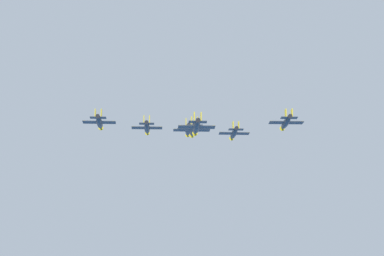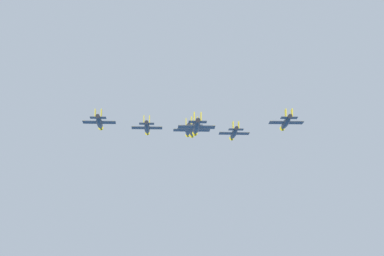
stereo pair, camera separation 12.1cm
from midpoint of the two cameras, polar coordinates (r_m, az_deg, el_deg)
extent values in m
ellipsoid|color=#2D3338|center=(285.70, -0.28, -0.18)|extent=(14.41, 10.51, 2.05)
cone|color=gold|center=(294.33, -0.34, -0.59)|extent=(2.67, 2.58, 1.74)
ellipsoid|color=#334751|center=(289.29, -0.30, -0.20)|extent=(3.12, 2.79, 1.19)
cube|color=#2D3338|center=(284.90, -0.28, -0.17)|extent=(9.32, 11.50, 0.20)
cube|color=gold|center=(284.80, -1.31, -0.15)|extent=(3.17, 2.47, 0.25)
cube|color=gold|center=(285.12, 0.75, -0.17)|extent=(3.17, 2.47, 0.25)
cube|color=#2D3338|center=(279.21, -0.24, 0.14)|extent=(5.10, 5.94, 0.20)
cube|color=gold|center=(279.85, -0.45, 0.42)|extent=(2.05, 1.49, 2.96)
cube|color=gold|center=(279.92, -0.03, 0.42)|extent=(2.05, 1.49, 2.96)
cylinder|color=black|center=(277.53, -0.23, 0.23)|extent=(1.74, 1.82, 1.43)
ellipsoid|color=#2D3338|center=(266.72, -3.45, -0.01)|extent=(13.79, 10.10, 1.96)
cone|color=gold|center=(274.98, -3.41, -0.43)|extent=(2.56, 2.48, 1.67)
ellipsoid|color=#334751|center=(270.15, -3.43, -0.03)|extent=(2.99, 2.68, 1.15)
cube|color=#2D3338|center=(265.95, -3.45, 0.01)|extent=(8.95, 11.01, 0.20)
cube|color=gold|center=(266.11, -4.51, 0.03)|extent=(3.04, 2.38, 0.24)
cube|color=gold|center=(265.90, -2.39, 0.01)|extent=(3.04, 2.38, 0.24)
cube|color=#2D3338|center=(260.50, -3.47, 0.33)|extent=(4.90, 5.69, 0.20)
cube|color=gold|center=(261.17, -3.68, 0.62)|extent=(1.96, 1.43, 2.84)
cube|color=gold|center=(261.13, -3.25, 0.61)|extent=(1.96, 1.43, 2.84)
cylinder|color=black|center=(258.89, -3.48, 0.42)|extent=(1.67, 1.75, 1.37)
ellipsoid|color=#2D3338|center=(267.81, 3.23, -0.43)|extent=(13.54, 10.29, 1.95)
cone|color=gold|center=(275.97, 3.03, -0.84)|extent=(2.55, 2.47, 1.66)
ellipsoid|color=#334751|center=(271.20, 3.15, -0.45)|extent=(2.97, 2.69, 1.14)
cube|color=#2D3338|center=(267.05, 3.25, -0.42)|extent=(9.04, 10.86, 0.19)
cube|color=gold|center=(266.54, 2.21, -0.39)|extent=(2.99, 2.41, 0.23)
cube|color=gold|center=(267.68, 4.29, -0.42)|extent=(2.99, 2.41, 0.23)
cube|color=#2D3338|center=(261.67, 3.39, -0.11)|extent=(4.93, 5.62, 0.19)
cube|color=gold|center=(262.18, 3.17, 0.18)|extent=(1.92, 1.45, 2.81)
cube|color=gold|center=(262.42, 3.59, 0.17)|extent=(1.92, 1.45, 2.81)
cylinder|color=black|center=(260.08, 3.44, -0.02)|extent=(1.67, 1.74, 1.36)
ellipsoid|color=#2D3338|center=(248.91, -7.08, 0.41)|extent=(13.64, 10.22, 1.96)
cone|color=gold|center=(257.11, -6.95, -0.05)|extent=(2.55, 2.48, 1.66)
ellipsoid|color=#334751|center=(252.33, -7.02, 0.39)|extent=(2.98, 2.68, 1.14)
cube|color=#2D3338|center=(248.15, -7.09, 0.43)|extent=(9.02, 10.92, 0.20)
cube|color=gold|center=(248.56, -8.21, 0.46)|extent=(3.01, 2.40, 0.23)
cube|color=gold|center=(247.86, -5.96, 0.43)|extent=(3.01, 2.40, 0.23)
cube|color=#2D3338|center=(242.74, -7.18, 0.79)|extent=(4.92, 5.65, 0.20)
cube|color=gold|center=(243.47, -7.39, 1.09)|extent=(1.94, 1.44, 2.82)
cube|color=gold|center=(243.32, -6.93, 1.09)|extent=(1.94, 1.44, 2.82)
cylinder|color=black|center=(241.15, -7.20, 0.89)|extent=(1.67, 1.74, 1.37)
ellipsoid|color=#2D3338|center=(252.25, 7.19, 0.39)|extent=(14.46, 10.53, 2.05)
cone|color=gold|center=(260.78, 6.89, -0.09)|extent=(2.68, 2.59, 1.75)
ellipsoid|color=#334751|center=(255.81, 7.06, 0.37)|extent=(3.14, 2.80, 1.20)
cube|color=#2D3338|center=(251.46, 7.22, 0.41)|extent=(9.34, 11.54, 0.21)
cube|color=gold|center=(250.70, 6.06, 0.44)|extent=(3.18, 2.48, 0.25)
cube|color=gold|center=(252.35, 8.37, 0.41)|extent=(3.18, 2.48, 0.25)
cube|color=#2D3338|center=(245.84, 7.44, 0.78)|extent=(5.12, 5.96, 0.21)
cube|color=gold|center=(246.36, 7.18, 1.10)|extent=(2.06, 1.49, 2.97)
cube|color=gold|center=(246.70, 7.65, 1.09)|extent=(2.06, 1.49, 2.97)
cylinder|color=black|center=(244.19, 7.51, 0.88)|extent=(1.75, 1.83, 1.44)
ellipsoid|color=#2D3338|center=(248.01, 0.11, -0.17)|extent=(13.73, 10.35, 1.97)
cone|color=gold|center=(256.30, -0.01, -0.63)|extent=(2.57, 2.50, 1.68)
ellipsoid|color=#334751|center=(251.46, 0.06, -0.19)|extent=(3.00, 2.71, 1.15)
cube|color=#2D3338|center=(247.24, 0.12, -0.16)|extent=(9.12, 11.00, 0.20)
cube|color=gold|center=(247.02, -1.02, -0.13)|extent=(3.03, 2.43, 0.24)
cube|color=gold|center=(247.59, 1.26, -0.16)|extent=(3.03, 2.43, 0.24)
cube|color=#2D3338|center=(241.77, 0.20, 0.19)|extent=(4.97, 5.69, 0.20)
cube|color=gold|center=(242.36, -0.04, 0.50)|extent=(1.95, 1.46, 2.85)
cube|color=gold|center=(242.48, 0.43, 0.49)|extent=(1.95, 1.46, 2.85)
cylinder|color=black|center=(240.16, 0.22, 0.28)|extent=(1.69, 1.76, 1.38)
ellipsoid|color=#2D3338|center=(229.39, 0.35, 0.05)|extent=(14.28, 10.66, 2.04)
cone|color=gold|center=(237.98, 0.22, -0.46)|extent=(2.67, 2.59, 1.74)
ellipsoid|color=#334751|center=(232.96, 0.30, 0.03)|extent=(3.11, 2.80, 1.19)
cube|color=#2D3338|center=(228.59, 0.36, 0.07)|extent=(9.41, 11.42, 0.20)
cube|color=gold|center=(228.37, -0.92, 0.10)|extent=(3.15, 2.50, 0.25)
cube|color=gold|center=(228.95, 1.64, 0.07)|extent=(3.15, 2.50, 0.25)
cube|color=#2D3338|center=(222.93, 0.45, 0.47)|extent=(5.14, 5.91, 0.20)
cube|color=gold|center=(223.55, 0.18, 0.81)|extent=(2.03, 1.51, 2.95)
cube|color=gold|center=(223.67, 0.70, 0.81)|extent=(2.03, 1.51, 2.95)
cylinder|color=black|center=(221.26, 0.47, 0.58)|extent=(1.74, 1.82, 1.43)
camera|label=1|loc=(0.06, -89.99, 0.00)|focal=69.78mm
camera|label=2|loc=(0.06, 90.01, 0.00)|focal=69.78mm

